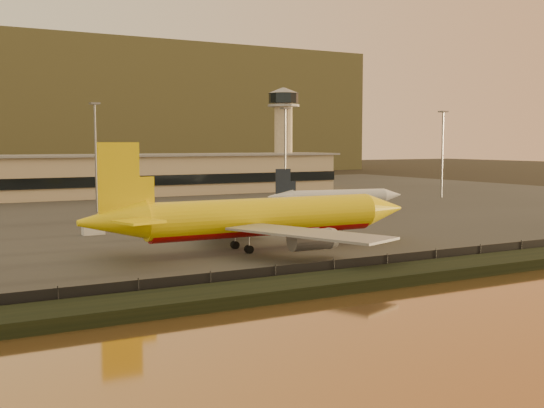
{
  "coord_description": "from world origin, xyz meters",
  "views": [
    {
      "loc": [
        -51.19,
        -79.35,
        16.32
      ],
      "look_at": [
        -0.57,
        12.0,
        6.91
      ],
      "focal_mm": 45.0,
      "sensor_mm": 36.0,
      "label": 1
    }
  ],
  "objects": [
    {
      "name": "control_tower",
      "position": [
        70.0,
        131.0,
        21.66
      ],
      "size": [
        11.2,
        11.2,
        35.5
      ],
      "color": "tan",
      "rests_on": "tarmac"
    },
    {
      "name": "white_narrowbody_jet",
      "position": [
        41.85,
        56.36,
        3.19
      ],
      "size": [
        34.78,
        33.52,
        10.02
      ],
      "rotation": [
        0.0,
        0.0,
        -0.18
      ],
      "color": "white",
      "rests_on": "tarmac"
    },
    {
      "name": "embankment",
      "position": [
        0.0,
        -17.0,
        0.7
      ],
      "size": [
        320.0,
        7.0,
        1.4
      ],
      "primitive_type": "cube",
      "color": "black",
      "rests_on": "ground"
    },
    {
      "name": "perimeter_fence",
      "position": [
        0.0,
        -13.0,
        1.3
      ],
      "size": [
        300.0,
        0.05,
        2.2
      ],
      "primitive_type": "cube",
      "color": "black",
      "rests_on": "tarmac"
    },
    {
      "name": "apron_light_masts",
      "position": [
        15.0,
        75.0,
        15.7
      ],
      "size": [
        152.2,
        12.2,
        25.4
      ],
      "color": "slate",
      "rests_on": "tarmac"
    },
    {
      "name": "dhl_cargo_jet",
      "position": [
        -3.48,
        10.8,
        5.03
      ],
      "size": [
        53.97,
        53.05,
        16.17
      ],
      "rotation": [
        0.0,
        0.0,
        -0.01
      ],
      "color": "yellow",
      "rests_on": "tarmac"
    },
    {
      "name": "ground",
      "position": [
        0.0,
        0.0,
        0.0
      ],
      "size": [
        900.0,
        900.0,
        0.0
      ],
      "primitive_type": "plane",
      "color": "black",
      "rests_on": "ground"
    },
    {
      "name": "gse_vehicle_white",
      "position": [
        -21.14,
        39.72,
        1.05
      ],
      "size": [
        3.83,
        1.85,
        1.7
      ],
      "primitive_type": "cube",
      "rotation": [
        0.0,
        0.0,
        0.04
      ],
      "color": "white",
      "rests_on": "tarmac"
    },
    {
      "name": "terminal_building",
      "position": [
        -14.52,
        125.55,
        6.25
      ],
      "size": [
        202.0,
        25.0,
        12.6
      ],
      "color": "tan",
      "rests_on": "tarmac"
    },
    {
      "name": "tarmac",
      "position": [
        0.0,
        95.0,
        0.1
      ],
      "size": [
        320.0,
        220.0,
        0.2
      ],
      "primitive_type": "cube",
      "color": "#2D2D2D",
      "rests_on": "ground"
    },
    {
      "name": "gse_vehicle_yellow",
      "position": [
        3.6,
        28.73,
        1.01
      ],
      "size": [
        3.95,
        2.9,
        1.62
      ],
      "primitive_type": "cube",
      "rotation": [
        0.0,
        0.0,
        0.4
      ],
      "color": "yellow",
      "rests_on": "tarmac"
    }
  ]
}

